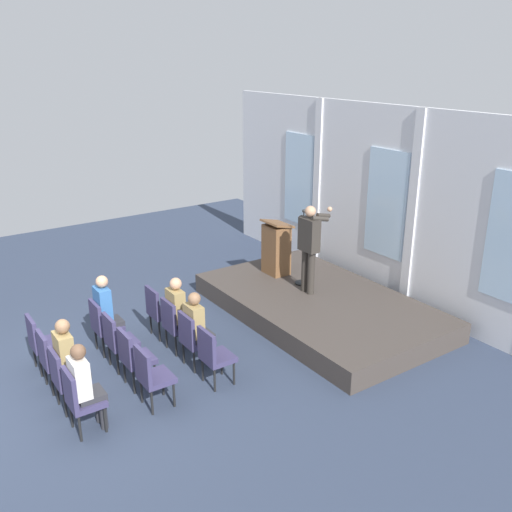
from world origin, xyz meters
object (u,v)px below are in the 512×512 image
at_px(mic_stand, 302,268).
at_px(chair_r0_c2, 193,337).
at_px(speaker, 309,243).
at_px(chair_r0_c0, 159,309).
at_px(audience_r0_c2, 197,325).
at_px(chair_r1_c3, 151,374).
at_px(lectern, 276,248).
at_px(chair_r2_c2, 65,376).
at_px(audience_r1_c0, 106,310).
at_px(chair_r0_c1, 175,322).
at_px(chair_r1_c1, 117,338).
at_px(chair_r1_c0, 103,323).
at_px(chair_r0_c3, 213,353).
at_px(audience_r2_c2, 69,360).
at_px(chair_r2_c1, 52,357).
at_px(chair_r2_c3, 80,397).
at_px(chair_r1_c2, 133,355).
at_px(chair_r2_c0, 41,340).
at_px(audience_r2_c3, 85,383).

xyz_separation_m(mic_stand, chair_r0_c2, (1.01, -3.04, -0.19)).
bearing_deg(speaker, chair_r0_c0, -102.57).
xyz_separation_m(audience_r0_c2, chair_r1_c3, (0.63, -1.09, -0.18)).
bearing_deg(chair_r0_c2, audience_r0_c2, 90.00).
bearing_deg(speaker, lectern, 176.18).
bearing_deg(chair_r2_c2, chair_r0_c2, 90.00).
distance_m(lectern, chair_r0_c0, 3.02).
xyz_separation_m(speaker, audience_r1_c0, (-0.64, -3.81, -0.63)).
relative_size(chair_r0_c1, audience_r0_c2, 0.73).
xyz_separation_m(mic_stand, chair_r2_c2, (1.01, -5.06, -0.19)).
bearing_deg(audience_r1_c0, chair_r1_c1, -7.05).
relative_size(speaker, chair_r0_c1, 1.84).
xyz_separation_m(chair_r0_c2, audience_r1_c0, (-1.27, -0.93, 0.23)).
height_order(chair_r1_c0, audience_r1_c0, audience_r1_c0).
bearing_deg(mic_stand, chair_r0_c3, -61.51).
xyz_separation_m(chair_r0_c0, chair_r0_c2, (1.27, 0.00, 0.00)).
bearing_deg(audience_r2_c2, speaker, 97.40).
relative_size(chair_r0_c1, chair_r2_c1, 1.00).
height_order(chair_r0_c2, chair_r1_c0, same).
xyz_separation_m(chair_r0_c3, chair_r1_c3, (0.00, -1.01, 0.00)).
distance_m(chair_r0_c3, chair_r2_c3, 2.02).
xyz_separation_m(chair_r1_c2, chair_r1_c3, (0.63, 0.00, 0.00)).
height_order(mic_stand, chair_r1_c0, mic_stand).
xyz_separation_m(chair_r2_c0, chair_r2_c3, (1.90, 0.00, 0.00)).
xyz_separation_m(chair_r0_c0, audience_r0_c2, (1.27, 0.08, 0.18)).
bearing_deg(chair_r1_c1, chair_r1_c3, 0.00).
xyz_separation_m(audience_r0_c2, chair_r1_c2, (0.00, -1.09, -0.18)).
xyz_separation_m(chair_r0_c1, audience_r2_c2, (0.63, -1.95, 0.23)).
relative_size(chair_r0_c2, chair_r2_c1, 1.00).
relative_size(audience_r0_c2, chair_r1_c0, 1.37).
bearing_deg(chair_r2_c0, audience_r0_c2, 59.00).
xyz_separation_m(chair_r0_c0, chair_r2_c3, (1.90, -2.02, 0.00)).
height_order(audience_r1_c0, audience_r2_c2, audience_r2_c2).
bearing_deg(chair_r2_c0, chair_r0_c1, 72.63).
bearing_deg(audience_r0_c2, chair_r0_c3, -7.49).
bearing_deg(audience_r2_c3, audience_r0_c2, 107.37).
distance_m(audience_r0_c2, chair_r2_c3, 2.21).
xyz_separation_m(lectern, chair_r2_c1, (1.15, -4.97, -0.41)).
relative_size(speaker, audience_r0_c2, 1.34).
bearing_deg(audience_r2_c2, audience_r0_c2, 90.00).
distance_m(chair_r1_c0, audience_r2_c2, 1.59).
distance_m(lectern, chair_r0_c2, 3.47).
distance_m(audience_r0_c2, chair_r1_c0, 1.68).
height_order(chair_r2_c1, chair_r2_c2, same).
xyz_separation_m(mic_stand, chair_r2_c1, (0.38, -5.06, -0.19)).
bearing_deg(audience_r2_c3, chair_r1_c0, 153.93).
height_order(chair_r1_c1, chair_r1_c3, same).
relative_size(chair_r2_c0, audience_r2_c2, 0.68).
distance_m(chair_r0_c2, chair_r2_c3, 2.12).
bearing_deg(lectern, chair_r1_c1, -73.83).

